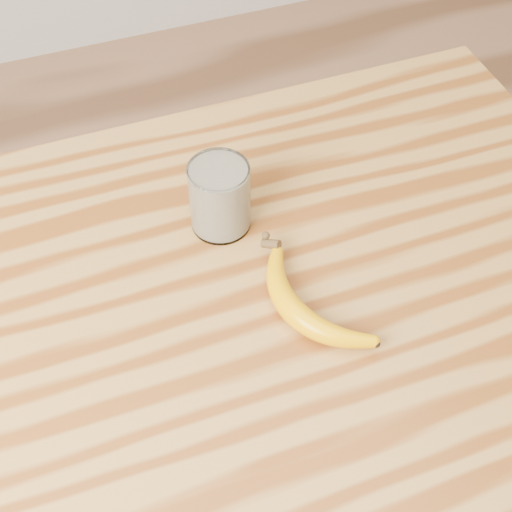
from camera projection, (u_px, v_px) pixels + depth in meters
name	position (u px, v px, depth m)	size (l,w,h in m)	color
table	(235.00, 348.00, 1.07)	(1.20, 0.80, 0.90)	#A47334
smoothie_glass	(220.00, 197.00, 1.01)	(0.09, 0.09, 0.11)	white
banana	(295.00, 314.00, 0.93)	(0.10, 0.28, 0.03)	#EAA000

